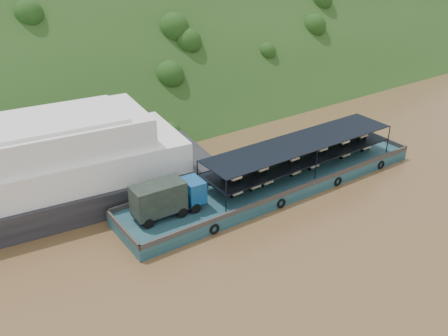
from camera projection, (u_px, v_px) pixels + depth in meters
ground at (257, 202)px, 50.96m from camera, size 160.00×160.00×0.00m
hillside at (114, 103)px, 77.32m from camera, size 140.00×39.60×39.60m
cargo_barge at (266, 182)px, 52.34m from camera, size 35.00×7.18×4.70m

